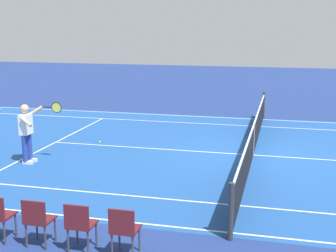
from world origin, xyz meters
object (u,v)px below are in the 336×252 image
at_px(tennis_net, 254,139).
at_px(tennis_player_near, 27,130).
at_px(spectator_chair_2, 38,219).
at_px(spectator_chair_0, 124,228).
at_px(spectator_chair_1, 80,223).
at_px(tennis_ball, 100,142).

height_order(tennis_net, tennis_player_near, tennis_player_near).
distance_m(tennis_player_near, spectator_chair_2, 5.37).
bearing_deg(tennis_net, spectator_chair_2, 64.98).
distance_m(tennis_net, spectator_chair_0, 7.04).
relative_size(tennis_net, tennis_player_near, 6.89).
relative_size(tennis_player_near, spectator_chair_1, 1.93).
distance_m(tennis_ball, spectator_chair_1, 7.59).
relative_size(tennis_ball, spectator_chair_0, 0.08).
bearing_deg(tennis_player_near, spectator_chair_1, 128.43).
height_order(tennis_net, spectator_chair_2, tennis_net).
xyz_separation_m(tennis_net, spectator_chair_1, (2.41, 6.85, 0.03)).
height_order(tennis_ball, spectator_chair_1, spectator_chair_1).
height_order(tennis_ball, spectator_chair_0, spectator_chair_0).
xyz_separation_m(tennis_net, spectator_chair_2, (3.20, 6.85, 0.03)).
bearing_deg(spectator_chair_2, tennis_player_near, -58.16).
bearing_deg(tennis_ball, spectator_chair_0, 115.01).
relative_size(spectator_chair_0, spectator_chair_2, 1.00).
bearing_deg(tennis_player_near, tennis_net, -159.09).
relative_size(spectator_chair_0, spectator_chair_1, 1.00).
bearing_deg(spectator_chair_0, tennis_net, -103.39).
relative_size(tennis_ball, spectator_chair_1, 0.08).
distance_m(tennis_net, spectator_chair_2, 7.56).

